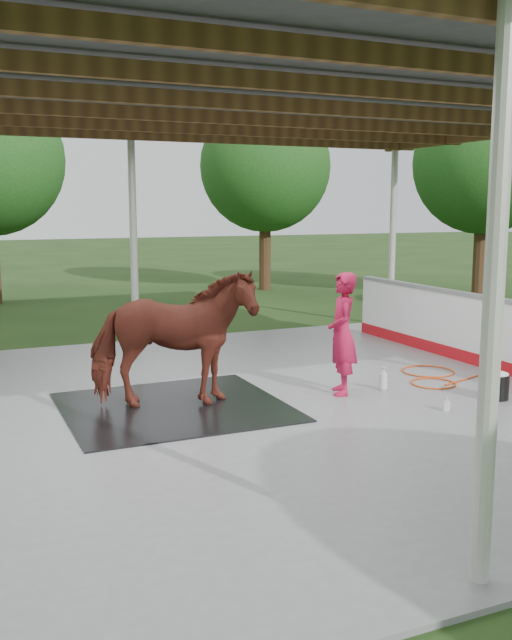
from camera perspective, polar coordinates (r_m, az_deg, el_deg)
name	(u,v)px	position (r m, az deg, el deg)	size (l,w,h in m)	color
ground	(228,410)	(9.26, -2.23, -7.23)	(100.00, 100.00, 0.00)	#1E3814
concrete_slab	(228,408)	(9.25, -2.23, -7.08)	(12.00, 10.00, 0.05)	slate
pavilion_structure	(226,91)	(8.99, -2.39, 17.81)	(12.60, 10.60, 4.05)	beige
dasher_board	(507,339)	(11.58, 19.41, -1.41)	(0.16, 8.00, 1.15)	#B10E17
tree_belt	(223,116)	(9.91, -2.69, 15.96)	(28.00, 28.00, 5.80)	#382314
rubber_mat	(174,407)	(9.25, -6.57, -6.91)	(2.75, 2.58, 0.02)	black
horse	(173,339)	(9.05, -6.67, -1.51)	(0.95, 2.08, 1.75)	maroon
handler	(342,334)	(9.76, 6.92, -1.10)	(0.61, 0.40, 1.67)	#B8133C
wash_bucket	(494,385)	(10.10, 18.54, -4.98)	(0.38, 0.38, 0.35)	black
soap_bottle_a	(383,378)	(10.17, 10.14, -4.62)	(0.13, 0.13, 0.33)	silver
soap_bottle_b	(447,404)	(9.35, 15.01, -6.50)	(0.08, 0.08, 0.18)	#338CD8
hose_coil	(431,376)	(11.13, 13.81, -4.36)	(1.57, 1.39, 0.02)	#C13F0D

